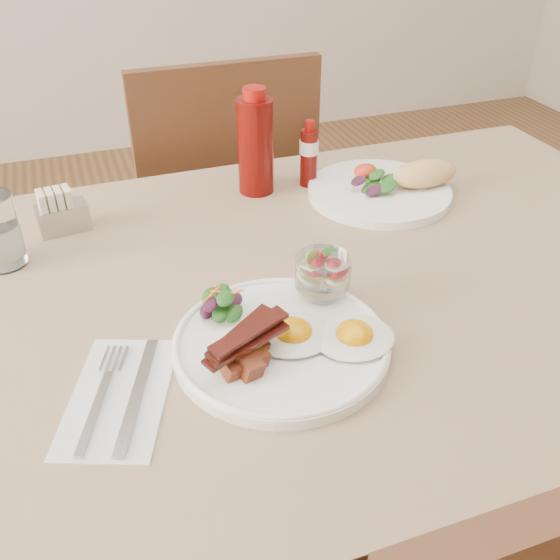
{
  "coord_description": "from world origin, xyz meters",
  "views": [
    {
      "loc": [
        -0.33,
        -0.72,
        1.28
      ],
      "look_at": [
        -0.11,
        -0.08,
        0.82
      ],
      "focal_mm": 40.0,
      "sensor_mm": 36.0,
      "label": 1
    }
  ],
  "objects_px": {
    "chair_far": "(221,212)",
    "sugar_caddy": "(61,213)",
    "ketchup_bottle": "(255,145)",
    "hot_sauce_bottle": "(309,154)",
    "second_plate": "(390,186)",
    "fruit_cup": "(323,272)",
    "table": "(324,319)",
    "main_plate": "(281,345)"
  },
  "relations": [
    {
      "from": "chair_far",
      "to": "sugar_caddy",
      "type": "xyz_separation_m",
      "value": [
        -0.37,
        -0.39,
        0.26
      ]
    },
    {
      "from": "ketchup_bottle",
      "to": "hot_sauce_bottle",
      "type": "distance_m",
      "value": 0.11
    },
    {
      "from": "second_plate",
      "to": "hot_sauce_bottle",
      "type": "xyz_separation_m",
      "value": [
        -0.13,
        0.09,
        0.04
      ]
    },
    {
      "from": "ketchup_bottle",
      "to": "hot_sauce_bottle",
      "type": "relative_size",
      "value": 1.54
    },
    {
      "from": "ketchup_bottle",
      "to": "sugar_caddy",
      "type": "height_order",
      "value": "ketchup_bottle"
    },
    {
      "from": "fruit_cup",
      "to": "sugar_caddy",
      "type": "relative_size",
      "value": 0.88
    },
    {
      "from": "table",
      "to": "fruit_cup",
      "type": "height_order",
      "value": "fruit_cup"
    },
    {
      "from": "main_plate",
      "to": "second_plate",
      "type": "relative_size",
      "value": 0.97
    },
    {
      "from": "table",
      "to": "sugar_caddy",
      "type": "relative_size",
      "value": 15.06
    },
    {
      "from": "table",
      "to": "second_plate",
      "type": "xyz_separation_m",
      "value": [
        0.22,
        0.21,
        0.11
      ]
    },
    {
      "from": "chair_far",
      "to": "ketchup_bottle",
      "type": "relative_size",
      "value": 4.72
    },
    {
      "from": "table",
      "to": "fruit_cup",
      "type": "relative_size",
      "value": 17.14
    },
    {
      "from": "main_plate",
      "to": "ketchup_bottle",
      "type": "bearing_deg",
      "value": 76.01
    },
    {
      "from": "chair_far",
      "to": "main_plate",
      "type": "height_order",
      "value": "chair_far"
    },
    {
      "from": "table",
      "to": "ketchup_bottle",
      "type": "height_order",
      "value": "ketchup_bottle"
    },
    {
      "from": "ketchup_bottle",
      "to": "sugar_caddy",
      "type": "bearing_deg",
      "value": -174.45
    },
    {
      "from": "main_plate",
      "to": "fruit_cup",
      "type": "distance_m",
      "value": 0.12
    },
    {
      "from": "fruit_cup",
      "to": "second_plate",
      "type": "relative_size",
      "value": 0.27
    },
    {
      "from": "second_plate",
      "to": "hot_sauce_bottle",
      "type": "relative_size",
      "value": 2.25
    },
    {
      "from": "ketchup_bottle",
      "to": "sugar_caddy",
      "type": "relative_size",
      "value": 2.23
    },
    {
      "from": "chair_far",
      "to": "hot_sauce_bottle",
      "type": "bearing_deg",
      "value": -76.12
    },
    {
      "from": "fruit_cup",
      "to": "second_plate",
      "type": "bearing_deg",
      "value": 47.64
    },
    {
      "from": "chair_far",
      "to": "second_plate",
      "type": "relative_size",
      "value": 3.23
    },
    {
      "from": "fruit_cup",
      "to": "ketchup_bottle",
      "type": "distance_m",
      "value": 0.39
    },
    {
      "from": "table",
      "to": "hot_sauce_bottle",
      "type": "relative_size",
      "value": 10.38
    },
    {
      "from": "table",
      "to": "chair_far",
      "type": "xyz_separation_m",
      "value": [
        0.0,
        0.66,
        -0.14
      ]
    },
    {
      "from": "second_plate",
      "to": "hot_sauce_bottle",
      "type": "distance_m",
      "value": 0.16
    },
    {
      "from": "second_plate",
      "to": "ketchup_bottle",
      "type": "xyz_separation_m",
      "value": [
        -0.23,
        0.1,
        0.07
      ]
    },
    {
      "from": "hot_sauce_bottle",
      "to": "second_plate",
      "type": "bearing_deg",
      "value": -36.52
    },
    {
      "from": "ketchup_bottle",
      "to": "chair_far",
      "type": "bearing_deg",
      "value": 87.87
    },
    {
      "from": "chair_far",
      "to": "sugar_caddy",
      "type": "bearing_deg",
      "value": -133.56
    },
    {
      "from": "second_plate",
      "to": "ketchup_bottle",
      "type": "distance_m",
      "value": 0.26
    },
    {
      "from": "main_plate",
      "to": "hot_sauce_bottle",
      "type": "xyz_separation_m",
      "value": [
        0.22,
        0.44,
        0.05
      ]
    },
    {
      "from": "table",
      "to": "ketchup_bottle",
      "type": "xyz_separation_m",
      "value": [
        -0.01,
        0.31,
        0.18
      ]
    },
    {
      "from": "second_plate",
      "to": "fruit_cup",
      "type": "bearing_deg",
      "value": -132.36
    },
    {
      "from": "main_plate",
      "to": "ketchup_bottle",
      "type": "xyz_separation_m",
      "value": [
        0.11,
        0.45,
        0.08
      ]
    },
    {
      "from": "sugar_caddy",
      "to": "chair_far",
      "type": "bearing_deg",
      "value": 38.78
    },
    {
      "from": "second_plate",
      "to": "sugar_caddy",
      "type": "xyz_separation_m",
      "value": [
        -0.59,
        0.07,
        0.01
      ]
    },
    {
      "from": "fruit_cup",
      "to": "sugar_caddy",
      "type": "xyz_separation_m",
      "value": [
        -0.33,
        0.35,
        -0.03
      ]
    },
    {
      "from": "fruit_cup",
      "to": "hot_sauce_bottle",
      "type": "distance_m",
      "value": 0.4
    },
    {
      "from": "table",
      "to": "chair_far",
      "type": "height_order",
      "value": "chair_far"
    },
    {
      "from": "chair_far",
      "to": "hot_sauce_bottle",
      "type": "distance_m",
      "value": 0.47
    }
  ]
}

